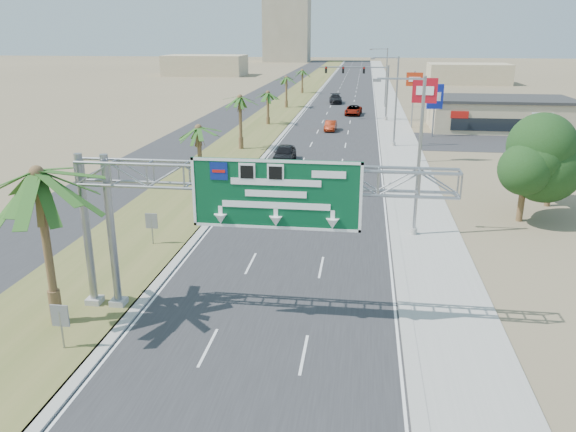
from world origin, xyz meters
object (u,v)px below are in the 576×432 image
(palm_near, at_px, (37,174))
(store_building, at_px, (499,115))
(car_right_lane, at_px, (353,110))
(car_mid_lane, at_px, (331,126))
(pole_sign_blue, at_px, (435,98))
(sign_gantry, at_px, (241,189))
(pole_sign_red_near, at_px, (424,95))
(pole_sign_red_far, at_px, (414,83))
(car_left_lane, at_px, (285,154))
(signal_mast, at_px, (373,87))
(car_far, at_px, (336,99))

(palm_near, height_order, store_building, palm_near)
(store_building, distance_m, car_right_lane, 22.94)
(car_mid_lane, height_order, pole_sign_blue, pole_sign_blue)
(sign_gantry, xyz_separation_m, pole_sign_red_near, (10.85, 34.34, 0.59))
(car_mid_lane, height_order, car_right_lane, car_right_lane)
(car_mid_lane, distance_m, pole_sign_red_far, 12.95)
(car_left_lane, distance_m, car_right_lane, 35.76)
(car_left_lane, height_order, pole_sign_blue, pole_sign_blue)
(car_mid_lane, distance_m, car_right_lane, 15.86)
(car_left_lane, distance_m, car_mid_lane, 19.90)
(signal_mast, relative_size, car_left_lane, 2.06)
(pole_sign_red_near, bearing_deg, store_building, 60.66)
(sign_gantry, xyz_separation_m, pole_sign_blue, (13.67, 49.43, -1.29))
(pole_sign_red_near, distance_m, pole_sign_blue, 15.46)
(store_building, height_order, car_mid_lane, store_building)
(car_right_lane, bearing_deg, palm_near, -95.69)
(pole_sign_red_far, bearing_deg, car_right_lane, 126.66)
(sign_gantry, relative_size, car_left_lane, 3.35)
(sign_gantry, distance_m, car_right_lane, 68.00)
(palm_near, xyz_separation_m, store_building, (31.20, 58.00, -4.93))
(car_right_lane, bearing_deg, car_mid_lane, -95.95)
(signal_mast, xyz_separation_m, car_right_lane, (-2.90, 5.67, -4.12))
(sign_gantry, height_order, pole_sign_red_near, pole_sign_red_near)
(pole_sign_blue, xyz_separation_m, pole_sign_red_far, (-2.06, 7.16, 1.18))
(store_building, bearing_deg, palm_near, -118.28)
(sign_gantry, height_order, car_right_lane, sign_gantry)
(sign_gantry, bearing_deg, pole_sign_red_far, 78.40)
(pole_sign_red_far, bearing_deg, sign_gantry, -101.60)
(store_building, xyz_separation_m, pole_sign_red_near, (-12.21, -21.73, 4.64))
(store_building, relative_size, pole_sign_red_far, 2.37)
(palm_near, relative_size, car_right_lane, 1.58)
(sign_gantry, height_order, car_mid_lane, sign_gantry)
(sign_gantry, height_order, pole_sign_red_far, pole_sign_red_far)
(palm_near, distance_m, car_mid_lane, 55.07)
(signal_mast, bearing_deg, car_mid_lane, -119.09)
(store_building, distance_m, pole_sign_red_far, 12.12)
(store_building, height_order, car_far, store_building)
(car_left_lane, height_order, pole_sign_red_near, pole_sign_red_near)
(palm_near, distance_m, pole_sign_blue, 55.84)
(store_building, xyz_separation_m, car_right_lane, (-19.73, 11.64, -1.27))
(palm_near, xyz_separation_m, car_right_lane, (11.47, 69.64, -6.20))
(sign_gantry, bearing_deg, signal_mast, 84.26)
(sign_gantry, distance_m, palm_near, 8.41)
(sign_gantry, relative_size, pole_sign_blue, 2.51)
(car_left_lane, xyz_separation_m, car_far, (2.42, 50.43, -0.04))
(car_left_lane, relative_size, car_mid_lane, 1.23)
(palm_near, height_order, pole_sign_blue, palm_near)
(car_left_lane, bearing_deg, palm_near, -98.73)
(car_far, bearing_deg, pole_sign_blue, -71.75)
(car_mid_lane, xyz_separation_m, car_far, (-0.99, 30.82, 0.14))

